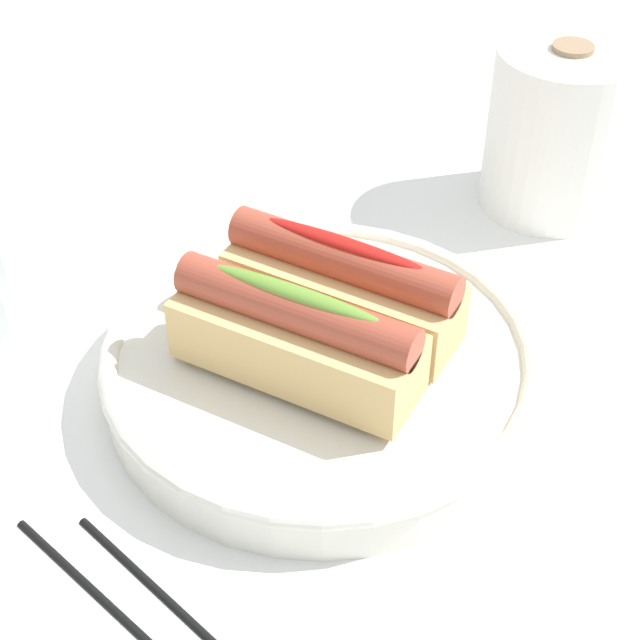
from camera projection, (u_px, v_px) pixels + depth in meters
ground_plane at (332, 398)px, 0.62m from camera, size 2.40×2.40×0.00m
serving_bowl at (320, 364)px, 0.61m from camera, size 0.27×0.27×0.04m
hotdog_front at (296, 336)px, 0.57m from camera, size 0.15×0.07×0.06m
hotdog_back at (343, 286)px, 0.60m from camera, size 0.16×0.07×0.06m
paper_towel_roll at (559, 129)px, 0.75m from camera, size 0.11×0.11×0.13m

